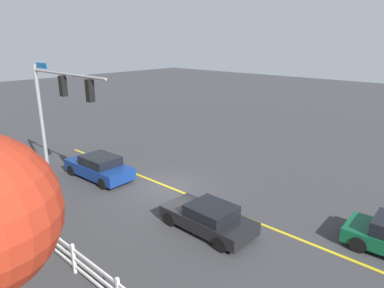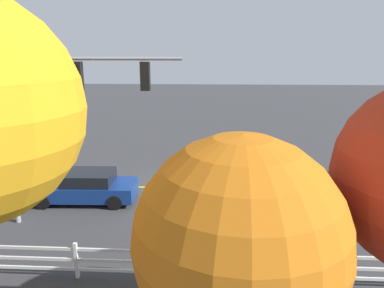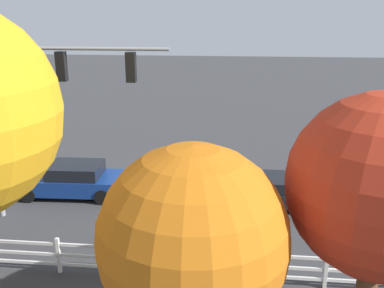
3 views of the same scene
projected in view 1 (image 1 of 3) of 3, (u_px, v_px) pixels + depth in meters
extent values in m
plane|color=#38383A|center=(167.00, 186.00, 19.31)|extent=(120.00, 120.00, 0.00)
cube|color=gold|center=(223.00, 209.00, 16.73)|extent=(28.00, 0.16, 0.01)
cylinder|color=gray|center=(42.00, 125.00, 19.31)|extent=(0.20, 0.20, 6.66)
cylinder|color=gray|center=(66.00, 74.00, 16.29)|extent=(6.62, 0.12, 0.12)
cube|color=#0C59B2|center=(42.00, 66.00, 17.75)|extent=(1.10, 0.03, 0.28)
cube|color=black|center=(63.00, 86.00, 16.73)|extent=(0.32, 0.28, 1.00)
sphere|color=red|center=(65.00, 79.00, 16.74)|extent=(0.17, 0.17, 0.17)
sphere|color=orange|center=(66.00, 86.00, 16.84)|extent=(0.17, 0.17, 0.17)
sphere|color=#148C19|center=(67.00, 92.00, 16.93)|extent=(0.17, 0.17, 0.17)
cube|color=black|center=(90.00, 91.00, 15.18)|extent=(0.32, 0.28, 1.00)
sphere|color=red|center=(92.00, 83.00, 15.19)|extent=(0.17, 0.17, 0.17)
sphere|color=orange|center=(93.00, 90.00, 15.28)|extent=(0.17, 0.17, 0.17)
sphere|color=#148C19|center=(94.00, 98.00, 15.38)|extent=(0.17, 0.17, 0.17)
cylinder|color=black|center=(370.00, 226.00, 14.56)|extent=(0.65, 0.25, 0.64)
cylinder|color=black|center=(358.00, 245.00, 13.27)|extent=(0.65, 0.25, 0.64)
cube|color=black|center=(207.00, 220.00, 14.76)|extent=(4.23, 1.89, 0.55)
cube|color=black|center=(211.00, 211.00, 14.47)|extent=(1.92, 1.67, 0.46)
cylinder|color=black|center=(171.00, 219.00, 15.16)|extent=(0.64, 0.23, 0.64)
cylinder|color=black|center=(196.00, 206.00, 16.34)|extent=(0.64, 0.23, 0.64)
cylinder|color=black|center=(221.00, 244.00, 13.28)|extent=(0.64, 0.23, 0.64)
cylinder|color=black|center=(246.00, 228.00, 14.47)|extent=(0.64, 0.23, 0.64)
cube|color=navy|center=(99.00, 169.00, 20.39)|extent=(4.65, 2.01, 0.66)
cube|color=black|center=(100.00, 160.00, 20.07)|extent=(2.22, 1.74, 0.52)
cylinder|color=black|center=(72.00, 170.00, 20.79)|extent=(0.65, 0.24, 0.64)
cylinder|color=black|center=(96.00, 163.00, 22.05)|extent=(0.65, 0.24, 0.64)
cylinder|color=black|center=(103.00, 184.00, 18.86)|extent=(0.65, 0.24, 0.64)
cylinder|color=black|center=(127.00, 175.00, 20.12)|extent=(0.65, 0.24, 0.64)
cube|color=white|center=(74.00, 259.00, 12.00)|extent=(0.10, 0.10, 1.15)
cube|color=white|center=(40.00, 232.00, 13.67)|extent=(0.10, 0.10, 1.15)
cube|color=white|center=(14.00, 211.00, 15.35)|extent=(0.10, 0.10, 1.15)
cube|color=white|center=(73.00, 249.00, 11.89)|extent=(26.00, 0.06, 0.09)
cube|color=white|center=(74.00, 258.00, 11.99)|extent=(26.00, 0.06, 0.09)
cube|color=white|center=(75.00, 266.00, 12.09)|extent=(26.00, 0.06, 0.09)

